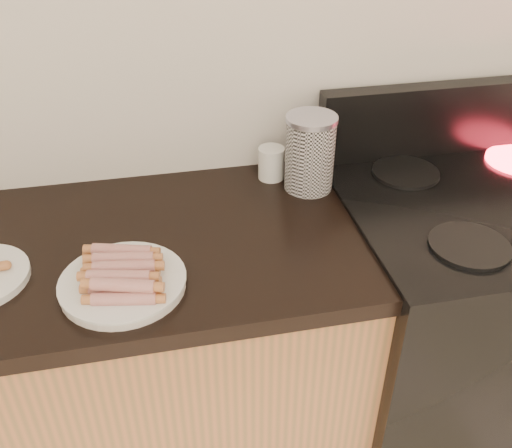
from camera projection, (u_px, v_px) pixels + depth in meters
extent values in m
cube|color=silver|center=(161.00, 24.00, 1.34)|extent=(4.00, 0.04, 2.60)
cube|color=black|center=(460.00, 332.00, 1.69)|extent=(0.76, 0.65, 0.90)
cube|color=black|center=(496.00, 201.00, 1.43)|extent=(0.76, 0.65, 0.01)
cube|color=black|center=(450.00, 118.00, 1.61)|extent=(0.76, 0.06, 0.20)
cylinder|color=black|center=(469.00, 246.00, 1.26)|extent=(0.18, 0.18, 0.01)
cylinder|color=black|center=(406.00, 172.00, 1.54)|extent=(0.18, 0.18, 0.01)
cylinder|color=white|center=(123.00, 284.00, 1.16)|extent=(0.32, 0.32, 0.02)
cylinder|color=maroon|center=(122.00, 299.00, 1.10)|extent=(0.13, 0.05, 0.03)
cylinder|color=maroon|center=(122.00, 290.00, 1.12)|extent=(0.13, 0.05, 0.03)
cylinder|color=maroon|center=(122.00, 281.00, 1.14)|extent=(0.13, 0.05, 0.03)
cylinder|color=maroon|center=(122.00, 272.00, 1.16)|extent=(0.13, 0.05, 0.03)
cylinder|color=maroon|center=(122.00, 263.00, 1.19)|extent=(0.13, 0.05, 0.03)
cylinder|color=maroon|center=(121.00, 255.00, 1.21)|extent=(0.13, 0.05, 0.03)
cylinder|color=maroon|center=(121.00, 286.00, 1.09)|extent=(0.13, 0.05, 0.03)
cylinder|color=maroon|center=(121.00, 276.00, 1.12)|extent=(0.13, 0.05, 0.03)
cylinder|color=maroon|center=(120.00, 267.00, 1.14)|extent=(0.13, 0.05, 0.03)
cylinder|color=maroon|center=(120.00, 259.00, 1.16)|extent=(0.13, 0.05, 0.03)
cylinder|color=maroon|center=(120.00, 251.00, 1.19)|extent=(0.13, 0.05, 0.03)
cylinder|color=white|center=(310.00, 155.00, 1.45)|extent=(0.13, 0.13, 0.19)
cylinder|color=silver|center=(312.00, 119.00, 1.40)|extent=(0.13, 0.13, 0.01)
cylinder|color=silver|center=(271.00, 163.00, 1.52)|extent=(0.07, 0.07, 0.09)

